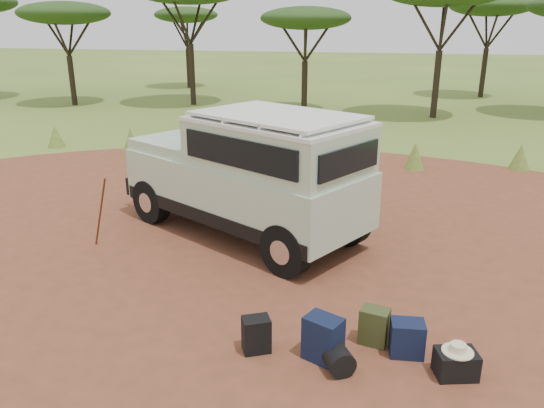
% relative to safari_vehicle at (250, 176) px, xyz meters
% --- Properties ---
extents(ground, '(140.00, 140.00, 0.00)m').
position_rel_safari_vehicle_xyz_m(ground, '(0.33, -2.44, -1.23)').
color(ground, '#4C6B26').
rests_on(ground, ground).
extents(dirt_clearing, '(23.00, 23.00, 0.01)m').
position_rel_safari_vehicle_xyz_m(dirt_clearing, '(0.33, -2.44, -1.23)').
color(dirt_clearing, brown).
rests_on(dirt_clearing, ground).
extents(grass_fringe, '(36.60, 1.60, 0.90)m').
position_rel_safari_vehicle_xyz_m(grass_fringe, '(0.45, 6.23, -0.83)').
color(grass_fringe, '#4C6B26').
rests_on(grass_fringe, ground).
extents(acacia_treeline, '(46.70, 13.20, 6.26)m').
position_rel_safari_vehicle_xyz_m(acacia_treeline, '(1.09, 17.37, 3.64)').
color(acacia_treeline, black).
rests_on(acacia_treeline, ground).
extents(safari_vehicle, '(5.54, 4.31, 2.55)m').
position_rel_safari_vehicle_xyz_m(safari_vehicle, '(0.00, 0.00, 0.00)').
color(safari_vehicle, '#ADC7AA').
rests_on(safari_vehicle, ground).
extents(walking_staff, '(0.50, 0.23, 1.43)m').
position_rel_safari_vehicle_xyz_m(walking_staff, '(-2.57, -1.28, -0.52)').
color(walking_staff, '#5E2016').
rests_on(walking_staff, ground).
extents(backpack_black, '(0.44, 0.40, 0.49)m').
position_rel_safari_vehicle_xyz_m(backpack_black, '(1.16, -3.88, -0.99)').
color(backpack_black, black).
rests_on(backpack_black, ground).
extents(backpack_navy, '(0.55, 0.49, 0.60)m').
position_rel_safari_vehicle_xyz_m(backpack_navy, '(2.03, -3.86, -0.93)').
color(backpack_navy, '#101633').
rests_on(backpack_navy, ground).
extents(backpack_olive, '(0.42, 0.34, 0.52)m').
position_rel_safari_vehicle_xyz_m(backpack_olive, '(2.65, -3.35, -0.97)').
color(backpack_olive, '#3F451F').
rests_on(backpack_olive, ground).
extents(duffel_navy, '(0.46, 0.37, 0.48)m').
position_rel_safari_vehicle_xyz_m(duffel_navy, '(3.08, -3.51, -0.99)').
color(duffel_navy, '#101633').
rests_on(duffel_navy, ground).
extents(hard_case, '(0.56, 0.47, 0.34)m').
position_rel_safari_vehicle_xyz_m(hard_case, '(3.66, -3.83, -1.06)').
color(hard_case, black).
rests_on(hard_case, ground).
extents(stuff_sack, '(0.47, 0.47, 0.34)m').
position_rel_safari_vehicle_xyz_m(stuff_sack, '(2.25, -4.08, -1.06)').
color(stuff_sack, black).
rests_on(stuff_sack, ground).
extents(safari_hat, '(0.38, 0.38, 0.11)m').
position_rel_safari_vehicle_xyz_m(safari_hat, '(3.66, -3.83, -0.85)').
color(safari_hat, beige).
rests_on(safari_hat, hard_case).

